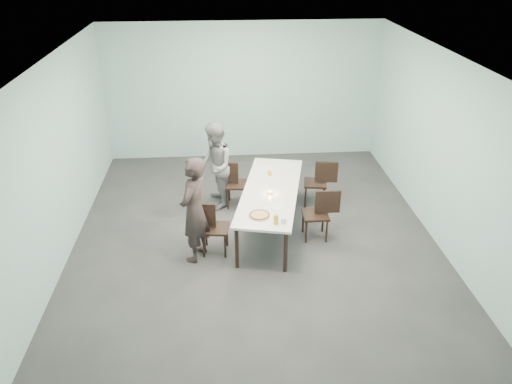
{
  "coord_description": "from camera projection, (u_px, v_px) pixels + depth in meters",
  "views": [
    {
      "loc": [
        -0.52,
        -7.21,
        4.56
      ],
      "look_at": [
        0.0,
        -0.34,
        1.0
      ],
      "focal_mm": 35.0,
      "sensor_mm": 36.0,
      "label": 1
    }
  ],
  "objects": [
    {
      "name": "ground",
      "position": [
        255.0,
        235.0,
        8.52
      ],
      "size": [
        7.0,
        7.0,
        0.0
      ],
      "primitive_type": "plane",
      "color": "#333335",
      "rests_on": "ground"
    },
    {
      "name": "chair_near_right",
      "position": [
        320.0,
        211.0,
        8.24
      ],
      "size": [
        0.61,
        0.42,
        0.87
      ],
      "rotation": [
        0.0,
        0.0,
        3.13
      ],
      "color": "black",
      "rests_on": "ground"
    },
    {
      "name": "diner_near",
      "position": [
        194.0,
        210.0,
        7.55
      ],
      "size": [
        0.62,
        0.74,
        1.71
      ],
      "primitive_type": "imported",
      "rotation": [
        0.0,
        0.0,
        -1.98
      ],
      "color": "black",
      "rests_on": "ground"
    },
    {
      "name": "pizza",
      "position": [
        259.0,
        215.0,
        7.58
      ],
      "size": [
        0.34,
        0.34,
        0.04
      ],
      "color": "white",
      "rests_on": "table"
    },
    {
      "name": "chair_far_left",
      "position": [
        233.0,
        181.0,
        9.25
      ],
      "size": [
        0.63,
        0.46,
        0.87
      ],
      "rotation": [
        0.0,
        0.0,
        -0.09
      ],
      "color": "black",
      "rests_on": "ground"
    },
    {
      "name": "side_plate",
      "position": [
        277.0,
        207.0,
        7.82
      ],
      "size": [
        0.18,
        0.18,
        0.01
      ],
      "primitive_type": "cylinder",
      "color": "white",
      "rests_on": "table"
    },
    {
      "name": "chair_far_right",
      "position": [
        320.0,
        180.0,
        9.29
      ],
      "size": [
        0.64,
        0.49,
        0.87
      ],
      "rotation": [
        0.0,
        0.0,
        2.96
      ],
      "color": "black",
      "rests_on": "ground"
    },
    {
      "name": "water_tumbler",
      "position": [
        284.0,
        220.0,
        7.39
      ],
      "size": [
        0.08,
        0.08,
        0.09
      ],
      "primitive_type": "cylinder",
      "color": "silver",
      "rests_on": "table"
    },
    {
      "name": "beer_glass",
      "position": [
        276.0,
        219.0,
        7.36
      ],
      "size": [
        0.08,
        0.08,
        0.15
      ],
      "primitive_type": "cylinder",
      "color": "gold",
      "rests_on": "table"
    },
    {
      "name": "amber_tumbler",
      "position": [
        270.0,
        173.0,
        8.88
      ],
      "size": [
        0.07,
        0.07,
        0.08
      ],
      "primitive_type": "cylinder",
      "color": "gold",
      "rests_on": "table"
    },
    {
      "name": "room_shell",
      "position": [
        254.0,
        122.0,
        7.59
      ],
      "size": [
        6.02,
        7.02,
        3.01
      ],
      "color": "#A4CFCF",
      "rests_on": "ground"
    },
    {
      "name": "chair_near_left",
      "position": [
        210.0,
        224.0,
        7.86
      ],
      "size": [
        0.63,
        0.46,
        0.87
      ],
      "rotation": [
        0.0,
        0.0,
        -0.11
      ],
      "color": "black",
      "rests_on": "ground"
    },
    {
      "name": "tealight",
      "position": [
        270.0,
        193.0,
        8.23
      ],
      "size": [
        0.06,
        0.06,
        0.05
      ],
      "color": "silver",
      "rests_on": "table"
    },
    {
      "name": "table",
      "position": [
        271.0,
        193.0,
        8.4
      ],
      "size": [
        1.44,
        2.73,
        0.75
      ],
      "rotation": [
        0.0,
        0.0,
        -0.22
      ],
      "color": "white",
      "rests_on": "ground"
    },
    {
      "name": "menu",
      "position": [
        265.0,
        169.0,
        9.11
      ],
      "size": [
        0.34,
        0.28,
        0.01
      ],
      "primitive_type": "cube",
      "rotation": [
        0.0,
        0.0,
        -0.22
      ],
      "color": "silver",
      "rests_on": "table"
    },
    {
      "name": "diner_far",
      "position": [
        215.0,
        166.0,
        9.09
      ],
      "size": [
        0.68,
        0.84,
        1.61
      ],
      "primitive_type": "imported",
      "rotation": [
        0.0,
        0.0,
        -1.48
      ],
      "color": "gray",
      "rests_on": "ground"
    }
  ]
}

